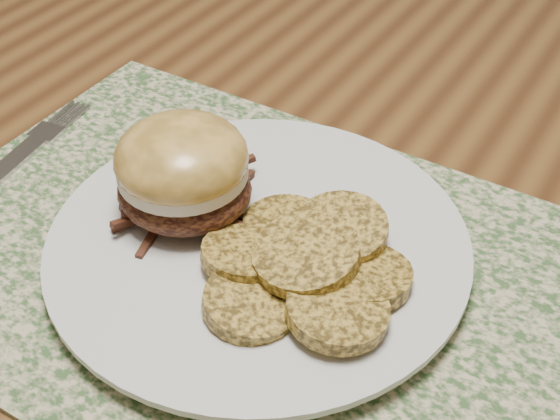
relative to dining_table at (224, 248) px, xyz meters
name	(u,v)px	position (x,y,z in m)	size (l,w,h in m)	color
dining_table	(224,248)	(0.00, 0.00, 0.00)	(1.50, 0.90, 0.75)	brown
placemat	(235,259)	(0.07, -0.07, 0.08)	(0.45, 0.33, 0.00)	#35542B
dinner_plate	(258,247)	(0.08, -0.07, 0.09)	(0.26, 0.26, 0.02)	silver
pork_sandwich	(183,171)	(0.02, -0.07, 0.13)	(0.10, 0.09, 0.07)	black
roasted_potatoes	(307,264)	(0.12, -0.08, 0.11)	(0.15, 0.16, 0.03)	#B28D34
fork	(7,168)	(-0.13, -0.09, 0.09)	(0.04, 0.20, 0.00)	#B4B4BB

